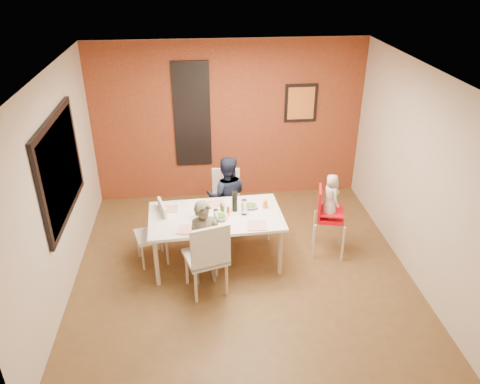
{
  "coord_description": "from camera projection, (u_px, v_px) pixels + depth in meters",
  "views": [
    {
      "loc": [
        -0.54,
        -5.18,
        3.95
      ],
      "look_at": [
        0.0,
        0.3,
        1.05
      ],
      "focal_mm": 35.0,
      "sensor_mm": 36.0,
      "label": 1
    }
  ],
  "objects": [
    {
      "name": "wall_front",
      "position": [
        270.0,
        304.0,
        3.84
      ],
      "size": [
        4.5,
        0.02,
        2.7
      ],
      "primitive_type": "cube",
      "color": "beige",
      "rests_on": "ground"
    },
    {
      "name": "brick_accent_wall",
      "position": [
        229.0,
        122.0,
        7.78
      ],
      "size": [
        4.5,
        0.02,
        2.7
      ],
      "primitive_type": "cube",
      "color": "maroon",
      "rests_on": "ground"
    },
    {
      "name": "condiment_brown",
      "position": [
        221.0,
        208.0,
        6.32
      ],
      "size": [
        0.04,
        0.04,
        0.14
      ],
      "primitive_type": "cylinder",
      "color": "brown",
      "rests_on": "dining_table"
    },
    {
      "name": "chair_left",
      "position": [
        156.0,
        229.0,
        6.43
      ],
      "size": [
        0.51,
        0.51,
        0.89
      ],
      "rotation": [
        0.0,
        0.0,
        4.99
      ],
      "color": "white",
      "rests_on": "ground"
    },
    {
      "name": "glassblock_surround",
      "position": [
        192.0,
        115.0,
        7.64
      ],
      "size": [
        0.6,
        0.03,
        1.76
      ],
      "primitive_type": "cube",
      "color": "black",
      "rests_on": "wall_back"
    },
    {
      "name": "salad_bowl_b",
      "position": [
        251.0,
        206.0,
        6.45
      ],
      "size": [
        0.21,
        0.21,
        0.05
      ],
      "primitive_type": "imported",
      "rotation": [
        0.0,
        0.0,
        0.11
      ],
      "color": "silver",
      "rests_on": "dining_table"
    },
    {
      "name": "child_far",
      "position": [
        227.0,
        196.0,
        6.99
      ],
      "size": [
        0.65,
        0.52,
        1.27
      ],
      "primitive_type": "imported",
      "rotation": [
        0.0,
        0.0,
        3.07
      ],
      "color": "#161B31",
      "rests_on": "ground"
    },
    {
      "name": "condiment_green",
      "position": [
        223.0,
        210.0,
        6.27
      ],
      "size": [
        0.03,
        0.03,
        0.13
      ],
      "primitive_type": "cylinder",
      "color": "#2E7226",
      "rests_on": "dining_table"
    },
    {
      "name": "picture_window_pane",
      "position": [
        61.0,
        168.0,
        5.71
      ],
      "size": [
        0.02,
        1.55,
        1.15
      ],
      "primitive_type": "cube",
      "color": "black",
      "rests_on": "wall_left"
    },
    {
      "name": "plate_far_left",
      "position": [
        170.0,
        209.0,
        6.42
      ],
      "size": [
        0.21,
        0.21,
        0.01
      ],
      "primitive_type": "cube",
      "rotation": [
        0.0,
        0.0,
        -0.04
      ],
      "color": "silver",
      "rests_on": "dining_table"
    },
    {
      "name": "salad_bowl_a",
      "position": [
        220.0,
        217.0,
        6.2
      ],
      "size": [
        0.27,
        0.27,
        0.05
      ],
      "primitive_type": "imported",
      "rotation": [
        0.0,
        0.0,
        -0.35
      ],
      "color": "white",
      "rests_on": "dining_table"
    },
    {
      "name": "chair_far",
      "position": [
        226.0,
        195.0,
        7.26
      ],
      "size": [
        0.46,
        0.46,
        0.93
      ],
      "rotation": [
        0.0,
        0.0,
        -0.07
      ],
      "color": "silver",
      "rests_on": "ground"
    },
    {
      "name": "paper_towel_roll",
      "position": [
        201.0,
        209.0,
        6.19
      ],
      "size": [
        0.11,
        0.11,
        0.24
      ],
      "primitive_type": "cylinder",
      "color": "silver",
      "rests_on": "dining_table"
    },
    {
      "name": "ground",
      "position": [
        242.0,
        269.0,
        6.45
      ],
      "size": [
        4.5,
        4.5,
        0.0
      ],
      "primitive_type": "plane",
      "color": "brown",
      "rests_on": "ground"
    },
    {
      "name": "glassblock_strip",
      "position": [
        192.0,
        115.0,
        7.65
      ],
      "size": [
        0.55,
        0.03,
        1.7
      ],
      "primitive_type": "cube",
      "color": "silver",
      "rests_on": "wall_back"
    },
    {
      "name": "wall_back",
      "position": [
        229.0,
        122.0,
        7.8
      ],
      "size": [
        4.5,
        0.02,
        2.7
      ],
      "primitive_type": "cube",
      "color": "beige",
      "rests_on": "ground"
    },
    {
      "name": "art_print_frame",
      "position": [
        301.0,
        103.0,
        7.73
      ],
      "size": [
        0.54,
        0.03,
        0.64
      ],
      "primitive_type": "cube",
      "color": "black",
      "rests_on": "wall_back"
    },
    {
      "name": "wall_right",
      "position": [
        416.0,
        174.0,
        6.01
      ],
      "size": [
        0.02,
        4.5,
        2.7
      ],
      "primitive_type": "cube",
      "color": "beige",
      "rests_on": "ground"
    },
    {
      "name": "chair_near",
      "position": [
        208.0,
        255.0,
        5.73
      ],
      "size": [
        0.61,
        0.61,
        1.06
      ],
      "rotation": [
        0.0,
        0.0,
        3.43
      ],
      "color": "beige",
      "rests_on": "ground"
    },
    {
      "name": "picture_window_frame",
      "position": [
        60.0,
        168.0,
        5.71
      ],
      "size": [
        0.05,
        1.7,
        1.3
      ],
      "primitive_type": "cube",
      "color": "black",
      "rests_on": "wall_left"
    },
    {
      "name": "art_print_canvas",
      "position": [
        301.0,
        103.0,
        7.71
      ],
      "size": [
        0.44,
        0.01,
        0.54
      ],
      "primitive_type": "cube",
      "color": "orange",
      "rests_on": "wall_back"
    },
    {
      "name": "toddler",
      "position": [
        331.0,
        196.0,
        6.41
      ],
      "size": [
        0.27,
        0.35,
        0.63
      ],
      "primitive_type": "imported",
      "rotation": [
        0.0,
        0.0,
        1.83
      ],
      "color": "beige",
      "rests_on": "high_chair"
    },
    {
      "name": "sippy_cup",
      "position": [
        265.0,
        204.0,
        6.44
      ],
      "size": [
        0.06,
        0.06,
        0.11
      ],
      "primitive_type": "cylinder",
      "color": "orange",
      "rests_on": "dining_table"
    },
    {
      "name": "wine_glass_a",
      "position": [
        216.0,
        216.0,
        6.07
      ],
      "size": [
        0.07,
        0.07,
        0.19
      ],
      "primitive_type": "cylinder",
      "color": "silver",
      "rests_on": "dining_table"
    },
    {
      "name": "condiment_red",
      "position": [
        228.0,
        211.0,
        6.24
      ],
      "size": [
        0.03,
        0.03,
        0.14
      ],
      "primitive_type": "cylinder",
      "color": "red",
      "rests_on": "dining_table"
    },
    {
      "name": "wall_left",
      "position": [
        57.0,
        190.0,
        5.62
      ],
      "size": [
        0.02,
        4.5,
        2.7
      ],
      "primitive_type": "cube",
      "color": "beige",
      "rests_on": "ground"
    },
    {
      "name": "high_chair",
      "position": [
        327.0,
        215.0,
        6.56
      ],
      "size": [
        0.51,
        0.51,
        1.02
      ],
      "rotation": [
        0.0,
        0.0,
        1.34
      ],
      "color": "red",
      "rests_on": "ground"
    },
    {
      "name": "child_near",
      "position": [
        205.0,
        244.0,
        5.95
      ],
      "size": [
        0.48,
        0.36,
        1.19
      ],
      "primitive_type": "imported",
      "rotation": [
        0.0,
        0.0,
        0.17
      ],
      "color": "brown",
      "rests_on": "ground"
    },
    {
      "name": "plate_near_right",
      "position": [
        257.0,
        226.0,
        6.04
      ],
      "size": [
        0.25,
        0.25,
        0.01
      ],
      "primitive_type": "cube",
      "rotation": [
        0.0,
        0.0,
        -0.04
      ],
      "color": "white",
      "rests_on": "dining_table"
    },
    {
      "name": "wine_glass_b",
      "position": [
        244.0,
        207.0,
        6.26
      ],
      "size": [
        0.08,
        0.08,
        0.22
      ],
      "primitive_type": "cylinder",
      "color": "white",
      "rests_on": "dining_table"
    },
    {
      "name": "dining_table",
      "position": [
        216.0,
        219.0,
        6.32
      ],
      "size": [
        1.83,
        1.07,
        0.74
      ],
      "rotation": [
        0.0,
        0.0,
        0.05
      ],
      "color": "white",
      "rests_on": "ground"
    },
    {
      "name": "ceiling",
      "position": [
        243.0,
        73.0,
        5.19
      ],
      "size": [
        4.5,
        4.5,
        0.02
      ],
      "primitive_type": "cube",
      "color": "white",
      "rests_on": "wall_back"
    },
    {
      "name": "plate_far_mid",
      "position": [
        217.0,
        203.0,
        6.56
      ],
      "size": [
        0.24,
        0.24,
        0.01
      ],
      "primitive_type": "cube",
      "rotation": [
        0.0,
        0.0,
        0.16
      ],
      "color": "white",
      "rests_on": "dining_table"
    },
    {
      "name": "plate_near_left",
      "position": [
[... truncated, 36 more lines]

